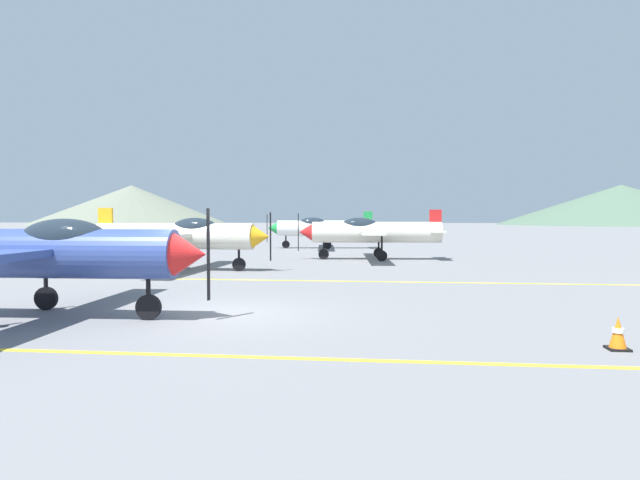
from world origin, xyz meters
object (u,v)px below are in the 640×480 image
(airplane_near, at_px, (38,252))
(airplane_mid, at_px, (181,235))
(airplane_far, at_px, (371,231))
(traffic_cone_front, at_px, (618,333))
(airplane_back, at_px, (321,228))

(airplane_near, xyz_separation_m, airplane_mid, (-0.86, 11.34, 0.00))
(airplane_near, relative_size, airplane_far, 1.00)
(airplane_near, height_order, airplane_mid, same)
(airplane_far, height_order, traffic_cone_front, airplane_far)
(airplane_near, distance_m, airplane_far, 19.74)
(airplane_mid, height_order, airplane_far, same)
(airplane_far, bearing_deg, airplane_back, 110.69)
(airplane_near, bearing_deg, airplane_mid, 94.34)
(airplane_mid, distance_m, traffic_cone_front, 18.29)
(airplane_far, bearing_deg, traffic_cone_front, -76.73)
(traffic_cone_front, bearing_deg, airplane_mid, 134.48)
(airplane_back, bearing_deg, traffic_cone_front, -74.14)
(airplane_back, bearing_deg, airplane_mid, -103.38)
(airplane_near, distance_m, airplane_mid, 11.37)
(airplane_mid, bearing_deg, airplane_back, 76.62)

